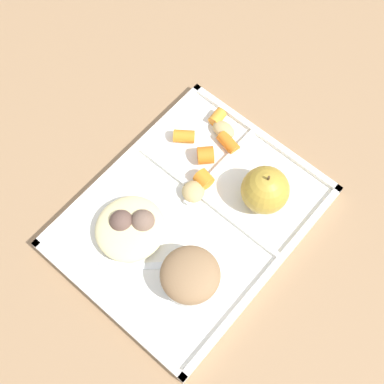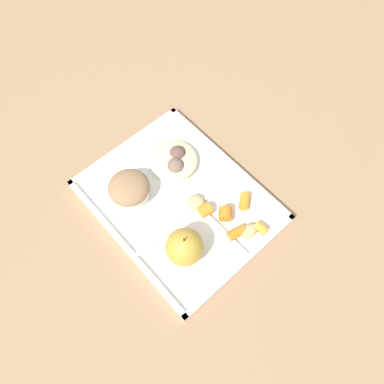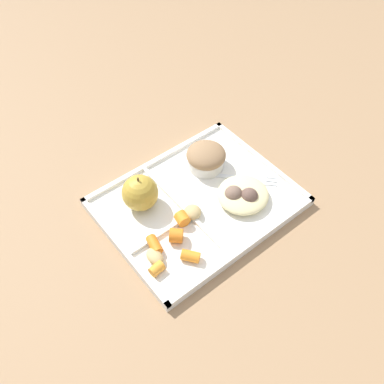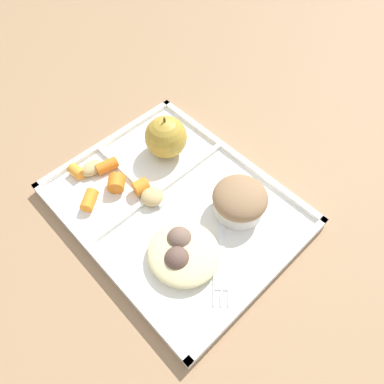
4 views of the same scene
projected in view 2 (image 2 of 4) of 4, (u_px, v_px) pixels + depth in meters
name	position (u px, v px, depth m)	size (l,w,h in m)	color
ground	(179.00, 203.00, 0.77)	(6.00, 6.00, 0.00)	#997551
lunch_tray	(179.00, 202.00, 0.77)	(0.37, 0.29, 0.02)	white
green_apple	(184.00, 247.00, 0.68)	(0.07, 0.07, 0.08)	#B79333
bran_muffin	(129.00, 189.00, 0.74)	(0.08, 0.08, 0.05)	silver
carrot_slice_small	(261.00, 228.00, 0.72)	(0.02, 0.02, 0.03)	orange
carrot_slice_edge	(225.00, 214.00, 0.73)	(0.03, 0.03, 0.02)	orange
carrot_slice_diagonal	(236.00, 233.00, 0.72)	(0.02, 0.02, 0.04)	orange
carrot_slice_large	(205.00, 210.00, 0.74)	(0.03, 0.03, 0.02)	orange
carrot_slice_back	(245.00, 201.00, 0.75)	(0.02, 0.02, 0.03)	orange
potato_chunk_browned	(249.00, 231.00, 0.72)	(0.04, 0.03, 0.02)	tan
potato_chunk_corner	(196.00, 202.00, 0.75)	(0.03, 0.04, 0.02)	tan
egg_noodle_pile	(173.00, 160.00, 0.79)	(0.11, 0.10, 0.03)	beige
meatball_front	(176.00, 166.00, 0.78)	(0.04, 0.04, 0.04)	#755B4C
meatball_center	(178.00, 154.00, 0.79)	(0.04, 0.04, 0.04)	brown
plastic_fork	(149.00, 160.00, 0.81)	(0.12, 0.12, 0.00)	white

